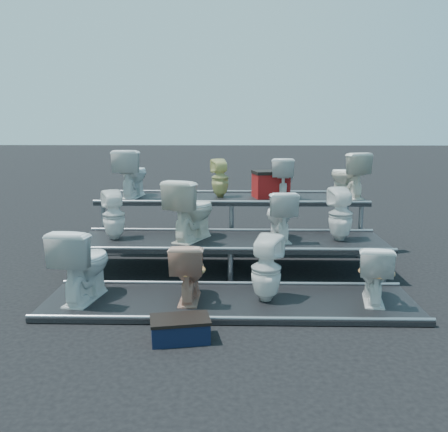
{
  "coord_description": "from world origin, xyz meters",
  "views": [
    {
      "loc": [
        0.06,
        -6.7,
        2.05
      ],
      "look_at": [
        -0.1,
        0.1,
        0.77
      ],
      "focal_mm": 40.0,
      "sensor_mm": 36.0,
      "label": 1
    }
  ],
  "objects_px": {
    "toilet_10": "(283,178)",
    "toilet_11": "(348,175)",
    "toilet_5": "(191,209)",
    "toilet_0": "(83,263)",
    "toilet_3": "(374,273)",
    "toilet_6": "(280,215)",
    "toilet_8": "(132,173)",
    "toilet_9": "(220,178)",
    "toilet_4": "(114,215)",
    "toilet_1": "(189,271)",
    "toilet_2": "(266,268)",
    "step_stool": "(180,331)",
    "toilet_7": "(341,214)",
    "red_crate": "(271,186)"
  },
  "relations": [
    {
      "from": "toilet_4",
      "to": "toilet_5",
      "type": "relative_size",
      "value": 0.8
    },
    {
      "from": "toilet_2",
      "to": "toilet_8",
      "type": "bearing_deg",
      "value": -28.35
    },
    {
      "from": "toilet_5",
      "to": "toilet_0",
      "type": "bearing_deg",
      "value": 74.2
    },
    {
      "from": "toilet_10",
      "to": "toilet_11",
      "type": "bearing_deg",
      "value": -175.06
    },
    {
      "from": "toilet_10",
      "to": "step_stool",
      "type": "relative_size",
      "value": 1.18
    },
    {
      "from": "toilet_0",
      "to": "toilet_3",
      "type": "bearing_deg",
      "value": -170.44
    },
    {
      "from": "toilet_0",
      "to": "toilet_8",
      "type": "relative_size",
      "value": 1.1
    },
    {
      "from": "toilet_2",
      "to": "step_stool",
      "type": "bearing_deg",
      "value": 71.12
    },
    {
      "from": "toilet_9",
      "to": "toilet_7",
      "type": "bearing_deg",
      "value": 125.01
    },
    {
      "from": "toilet_10",
      "to": "toilet_5",
      "type": "bearing_deg",
      "value": 48.65
    },
    {
      "from": "toilet_0",
      "to": "toilet_5",
      "type": "relative_size",
      "value": 1.0
    },
    {
      "from": "toilet_8",
      "to": "step_stool",
      "type": "xyz_separation_m",
      "value": [
        1.16,
        -3.55,
        -1.15
      ]
    },
    {
      "from": "toilet_1",
      "to": "toilet_4",
      "type": "relative_size",
      "value": 1.01
    },
    {
      "from": "toilet_3",
      "to": "toilet_10",
      "type": "xyz_separation_m",
      "value": [
        -0.8,
        2.6,
        0.79
      ]
    },
    {
      "from": "toilet_1",
      "to": "toilet_2",
      "type": "xyz_separation_m",
      "value": [
        0.88,
        0.0,
        0.04
      ]
    },
    {
      "from": "toilet_2",
      "to": "red_crate",
      "type": "xyz_separation_m",
      "value": [
        0.22,
        2.59,
        0.61
      ]
    },
    {
      "from": "toilet_4",
      "to": "step_stool",
      "type": "bearing_deg",
      "value": 93.31
    },
    {
      "from": "toilet_11",
      "to": "toilet_9",
      "type": "bearing_deg",
      "value": -23.58
    },
    {
      "from": "toilet_6",
      "to": "toilet_10",
      "type": "relative_size",
      "value": 1.07
    },
    {
      "from": "toilet_2",
      "to": "red_crate",
      "type": "bearing_deg",
      "value": -71.05
    },
    {
      "from": "toilet_0",
      "to": "toilet_10",
      "type": "distance_m",
      "value": 3.66
    },
    {
      "from": "toilet_10",
      "to": "toilet_7",
      "type": "bearing_deg",
      "value": 122.36
    },
    {
      "from": "toilet_1",
      "to": "toilet_10",
      "type": "relative_size",
      "value": 1.06
    },
    {
      "from": "toilet_1",
      "to": "step_stool",
      "type": "xyz_separation_m",
      "value": [
        0.0,
        -0.95,
        -0.3
      ]
    },
    {
      "from": "toilet_7",
      "to": "step_stool",
      "type": "bearing_deg",
      "value": 41.0
    },
    {
      "from": "toilet_9",
      "to": "toilet_6",
      "type": "bearing_deg",
      "value": 106.07
    },
    {
      "from": "toilet_0",
      "to": "toilet_4",
      "type": "distance_m",
      "value": 1.34
    },
    {
      "from": "red_crate",
      "to": "toilet_0",
      "type": "bearing_deg",
      "value": -143.6
    },
    {
      "from": "toilet_9",
      "to": "toilet_10",
      "type": "distance_m",
      "value": 1.01
    },
    {
      "from": "toilet_0",
      "to": "toilet_1",
      "type": "distance_m",
      "value": 1.2
    },
    {
      "from": "toilet_9",
      "to": "toilet_2",
      "type": "bearing_deg",
      "value": 85.71
    },
    {
      "from": "toilet_3",
      "to": "toilet_6",
      "type": "relative_size",
      "value": 0.97
    },
    {
      "from": "toilet_9",
      "to": "toilet_11",
      "type": "xyz_separation_m",
      "value": [
        2.04,
        0.0,
        0.06
      ]
    },
    {
      "from": "toilet_5",
      "to": "toilet_8",
      "type": "bearing_deg",
      "value": -25.51
    },
    {
      "from": "toilet_0",
      "to": "toilet_7",
      "type": "xyz_separation_m",
      "value": [
        3.15,
        1.3,
        0.34
      ]
    },
    {
      "from": "toilet_8",
      "to": "toilet_10",
      "type": "bearing_deg",
      "value": -173.44
    },
    {
      "from": "toilet_6",
      "to": "toilet_8",
      "type": "xyz_separation_m",
      "value": [
        -2.28,
        1.3,
        0.44
      ]
    },
    {
      "from": "toilet_5",
      "to": "toilet_2",
      "type": "bearing_deg",
      "value": 151.14
    },
    {
      "from": "toilet_6",
      "to": "step_stool",
      "type": "xyz_separation_m",
      "value": [
        -1.13,
        -2.25,
        -0.71
      ]
    },
    {
      "from": "toilet_7",
      "to": "toilet_9",
      "type": "xyz_separation_m",
      "value": [
        -1.68,
        1.3,
        0.35
      ]
    },
    {
      "from": "toilet_9",
      "to": "step_stool",
      "type": "height_order",
      "value": "toilet_9"
    },
    {
      "from": "toilet_6",
      "to": "toilet_9",
      "type": "relative_size",
      "value": 1.12
    },
    {
      "from": "toilet_0",
      "to": "toilet_1",
      "type": "height_order",
      "value": "toilet_0"
    },
    {
      "from": "toilet_7",
      "to": "toilet_11",
      "type": "xyz_separation_m",
      "value": [
        0.36,
        1.3,
        0.41
      ]
    },
    {
      "from": "toilet_1",
      "to": "toilet_10",
      "type": "bearing_deg",
      "value": -115.3
    },
    {
      "from": "toilet_8",
      "to": "toilet_9",
      "type": "xyz_separation_m",
      "value": [
        1.43,
        0.0,
        -0.08
      ]
    },
    {
      "from": "toilet_5",
      "to": "toilet_6",
      "type": "relative_size",
      "value": 1.23
    },
    {
      "from": "toilet_7",
      "to": "toilet_5",
      "type": "bearing_deg",
      "value": -8.01
    },
    {
      "from": "toilet_2",
      "to": "toilet_5",
      "type": "bearing_deg",
      "value": -30.07
    },
    {
      "from": "toilet_2",
      "to": "toilet_6",
      "type": "xyz_separation_m",
      "value": [
        0.26,
        1.3,
        0.37
      ]
    }
  ]
}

